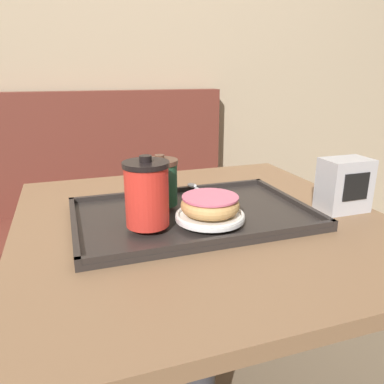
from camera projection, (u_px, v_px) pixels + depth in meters
wall_behind at (121, 45)px, 1.74m from camera, size 8.00×0.05×2.40m
booth_bench at (117, 242)px, 1.77m from camera, size 1.11×0.44×1.00m
cafe_table at (201, 287)px, 0.94m from camera, size 0.84×0.86×0.76m
serving_tray at (192, 215)px, 0.87m from camera, size 0.54×0.35×0.02m
coffee_cup_front at (147, 193)px, 0.76m from camera, size 0.09×0.09×0.15m
coffee_cup_rear at (160, 182)px, 0.88m from camera, size 0.09×0.09×0.12m
plate_with_chocolate_donut at (210, 216)px, 0.81m from camera, size 0.15×0.15×0.01m
donut_chocolate_glazed at (210, 204)px, 0.80m from camera, size 0.13×0.13×0.04m
spoon at (196, 187)px, 1.01m from camera, size 0.05×0.13×0.01m
napkin_dispenser at (344, 185)px, 0.91m from camera, size 0.12×0.08×0.13m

